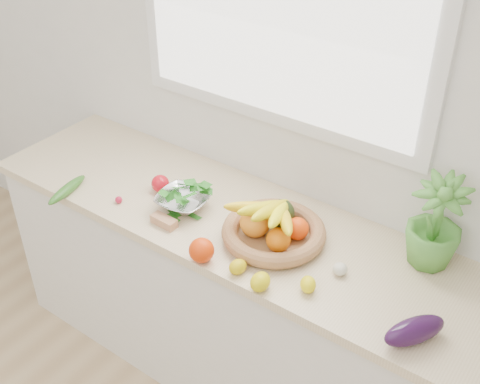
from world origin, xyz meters
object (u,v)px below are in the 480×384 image
Objects in this scene: apple at (160,184)px; fruit_basket at (273,227)px; cucumber at (67,190)px; potted_herb at (436,222)px; colander_with_spinach at (183,197)px; eggplant at (414,331)px.

fruit_basket reaches higher than apple.
fruit_basket is (0.56, 0.01, 0.02)m from apple.
cucumber is at bearing -140.99° from apple.
apple is 0.21× the size of potted_herb.
apple is at bearing 165.62° from colander_with_spinach.
potted_herb reaches higher than fruit_basket.
apple is 0.32× the size of colander_with_spinach.
fruit_basket is at bearing -157.92° from potted_herb.
fruit_basket is at bearing 16.37° from cucumber.
potted_herb reaches higher than colander_with_spinach.
fruit_basket is at bearing 7.10° from colander_with_spinach.
eggplant reaches higher than apple.
eggplant is at bearing 3.34° from cucumber.
colander_with_spinach is at bearing -172.90° from fruit_basket.
apple is 0.35× the size of eggplant.
eggplant reaches higher than cucumber.
fruit_basket is at bearing 0.82° from apple.
apple is 0.17m from colander_with_spinach.
colander_with_spinach is (0.16, -0.04, 0.02)m from apple.
cucumber is 0.51m from colander_with_spinach.
apple is 0.56m from fruit_basket.
potted_herb is 0.89× the size of fruit_basket.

